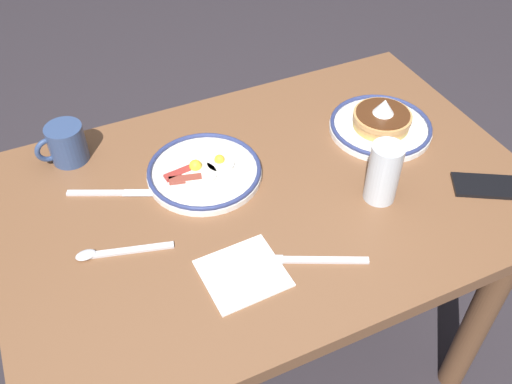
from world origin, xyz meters
The scene contains 11 objects.
ground_plane centered at (0.00, 0.00, 0.00)m, with size 6.00×6.00×0.00m, color #302A2F.
dining_table centered at (0.00, 0.00, 0.60)m, with size 1.15×0.76×0.73m.
plate_near_main centered at (0.11, -0.10, 0.74)m, with size 0.26×0.26×0.04m.
plate_center_pancakes centered at (-0.34, -0.08, 0.75)m, with size 0.25×0.25×0.09m.
coffee_mug centered at (0.37, -0.29, 0.77)m, with size 0.12×0.08×0.09m.
drinking_glass centered at (-0.21, 0.11, 0.79)m, with size 0.07×0.07×0.14m.
cell_phone centered at (-0.44, 0.19, 0.73)m, with size 0.14×0.07×0.01m, color black.
paper_napkin centered at (0.14, 0.18, 0.73)m, with size 0.15×0.14×0.00m, color white.
fork_near centered at (0.00, 0.21, 0.73)m, with size 0.19×0.10×0.01m.
butter_knife centered at (0.30, -0.13, 0.73)m, with size 0.20×0.10×0.01m.
tea_spoon centered at (0.35, 0.03, 0.73)m, with size 0.19×0.06×0.01m.
Camera 1 is at (0.39, 0.78, 1.58)m, focal length 39.33 mm.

